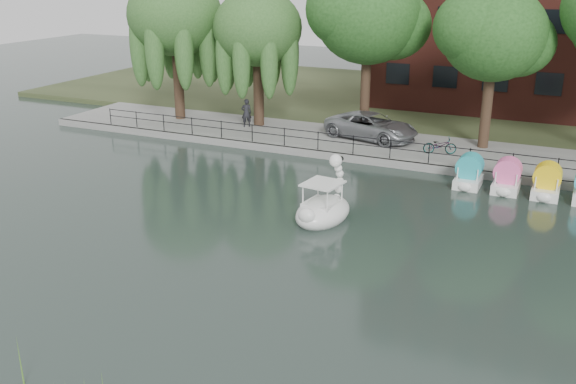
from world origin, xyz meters
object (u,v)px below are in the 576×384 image
Objects in this scene: pedestrian at (246,111)px; swan_boat at (324,207)px; bicycle at (440,145)px; minivan at (372,124)px.

pedestrian is 14.92m from swan_boat.
bicycle is 0.87× the size of pedestrian.
pedestrian is (-12.10, 1.06, 0.49)m from bicycle.
bicycle is (4.22, -1.43, -0.36)m from minivan.
pedestrian reaches higher than bicycle.
minivan is 3.57× the size of bicycle.
pedestrian is at bearing 66.10° from bicycle.
swan_boat is (-2.45, -10.30, -0.34)m from bicycle.
pedestrian is 0.62× the size of swan_boat.
pedestrian is (-7.88, -0.38, 0.13)m from minivan.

